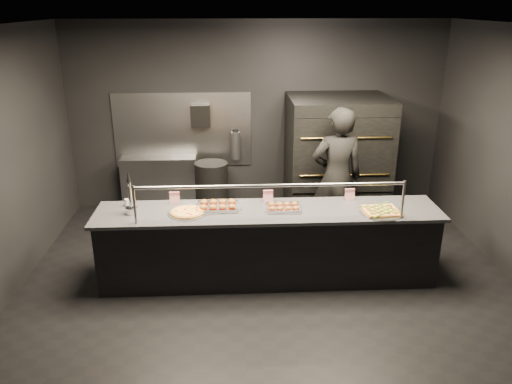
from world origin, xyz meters
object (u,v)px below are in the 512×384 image
round_pizza (188,212)px  square_pizza (381,211)px  fire_extinguisher (236,145)px  slider_tray_a (218,206)px  beer_tap (131,202)px  service_counter (268,245)px  prep_shelf (160,184)px  towel_dispenser (200,116)px  pizza_oven (336,158)px  worker (337,177)px  trash_bin (212,189)px  slider_tray_b (284,207)px

round_pizza → square_pizza: 2.27m
fire_extinguisher → slider_tray_a: (-0.25, -2.30, -0.11)m
slider_tray_a → beer_tap: bearing=-173.3°
slider_tray_a → service_counter: bearing=-9.5°
prep_shelf → slider_tray_a: bearing=-65.7°
towel_dispenser → round_pizza: 2.51m
square_pizza → pizza_oven: bearing=93.2°
worker → slider_tray_a: bearing=24.7°
beer_tap → square_pizza: size_ratio=1.03×
fire_extinguisher → square_pizza: size_ratio=0.99×
square_pizza → slider_tray_a: bearing=172.8°
service_counter → towel_dispenser: (-0.90, 2.39, 1.09)m
prep_shelf → fire_extinguisher: bearing=3.7°
slider_tray_a → trash_bin: slider_tray_a is taller
pizza_oven → round_pizza: bearing=-137.8°
slider_tray_a → worker: bearing=28.5°
prep_shelf → slider_tray_a: slider_tray_a is taller
service_counter → trash_bin: size_ratio=4.72×
service_counter → square_pizza: size_ratio=8.00×
round_pizza → slider_tray_b: size_ratio=0.99×
slider_tray_a → towel_dispenser: bearing=97.5°
slider_tray_b → beer_tap: bearing=-178.7°
prep_shelf → towel_dispenser: 1.31m
prep_shelf → worker: (2.62, -1.34, 0.53)m
service_counter → beer_tap: 1.71m
round_pizza → slider_tray_b: 1.14m
slider_tray_a → worker: worker is taller
square_pizza → trash_bin: size_ratio=0.59×
fire_extinguisher → worker: bearing=-46.2°
towel_dispenser → round_pizza: bearing=-91.2°
trash_bin → slider_tray_b: bearing=-65.5°
towel_dispenser → beer_tap: (-0.70, -2.41, -0.48)m
prep_shelf → beer_tap: size_ratio=2.28×
service_counter → towel_dispenser: 2.78m
pizza_oven → beer_tap: pizza_oven is taller
service_counter → slider_tray_a: service_counter is taller
fire_extinguisher → round_pizza: fire_extinguisher is taller
towel_dispenser → pizza_oven: bearing=-13.1°
round_pizza → slider_tray_b: slider_tray_b is taller
towel_dispenser → fire_extinguisher: towel_dispenser is taller
worker → fire_extinguisher: bearing=-50.0°
beer_tap → service_counter: bearing=0.6°
slider_tray_a → trash_bin: (-0.15, 1.96, -0.52)m
slider_tray_a → square_pizza: (1.91, -0.24, -0.01)m
slider_tray_b → trash_bin: 2.30m
towel_dispenser → square_pizza: (2.21, -2.53, -0.61)m
service_counter → square_pizza: service_counter is taller
fire_extinguisher → worker: worker is taller
fire_extinguisher → beer_tap: bearing=-117.3°
service_counter → pizza_oven: bearing=57.7°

